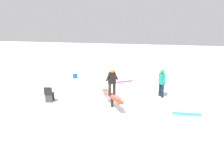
{
  "coord_description": "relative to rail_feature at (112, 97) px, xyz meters",
  "views": [
    {
      "loc": [
        10.3,
        2.24,
        4.37
      ],
      "look_at": [
        0.0,
        0.0,
        1.24
      ],
      "focal_mm": 35.0,
      "sensor_mm": 36.0,
      "label": 1
    }
  ],
  "objects": [
    {
      "name": "ground_plane",
      "position": [
        0.0,
        0.0,
        -0.55
      ],
      "size": [
        60.0,
        60.0,
        0.0
      ],
      "primitive_type": "plane",
      "color": "white"
    },
    {
      "name": "folding_chair",
      "position": [
        0.01,
        -3.52,
        -0.13
      ],
      "size": [
        0.5,
        0.5,
        0.88
      ],
      "rotation": [
        0.0,
        0.0,
        4.86
      ],
      "color": "#3F3F44",
      "rests_on": "ground"
    },
    {
      "name": "loose_snowboard_magenta",
      "position": [
        -4.87,
        -0.11,
        -0.53
      ],
      "size": [
        0.93,
        1.22,
        0.02
      ],
      "primitive_type": "cube",
      "rotation": [
        0.0,
        0.0,
        2.15
      ],
      "color": "#C11DA4",
      "rests_on": "ground"
    },
    {
      "name": "backpack_on_snow",
      "position": [
        -5.04,
        -4.03,
        -0.38
      ],
      "size": [
        0.37,
        0.37,
        0.34
      ],
      "primitive_type": "cube",
      "rotation": [
        0.0,
        0.0,
        5.46
      ],
      "color": "blue",
      "rests_on": "ground"
    },
    {
      "name": "bystander_teal",
      "position": [
        -2.17,
        2.48,
        0.37
      ],
      "size": [
        0.67,
        0.42,
        1.63
      ],
      "rotation": [
        0.0,
        0.0,
        3.63
      ],
      "color": "black",
      "rests_on": "ground"
    },
    {
      "name": "loose_snowboard_cyan",
      "position": [
        0.13,
        3.71,
        -0.53
      ],
      "size": [
        0.36,
        1.37,
        0.02
      ],
      "primitive_type": "cube",
      "rotation": [
        0.0,
        0.0,
        1.63
      ],
      "color": "#29B9C6",
      "rests_on": "ground"
    },
    {
      "name": "main_rider_on_rail",
      "position": [
        0.0,
        0.0,
        0.78
      ],
      "size": [
        1.3,
        1.25,
        1.38
      ],
      "rotation": [
        0.0,
        0.0,
        0.76
      ],
      "color": "#E9665A",
      "rests_on": "rail_feature"
    },
    {
      "name": "rail_feature",
      "position": [
        0.0,
        0.0,
        0.0
      ],
      "size": [
        2.03,
        1.51,
        0.64
      ],
      "rotation": [
        0.0,
        0.0,
        0.6
      ],
      "color": "black",
      "rests_on": "ground"
    },
    {
      "name": "snow_kicker_ramp",
      "position": [
        -1.39,
        -0.95,
        -0.33
      ],
      "size": [
        2.33,
        2.25,
        0.43
      ],
      "primitive_type": "cube",
      "rotation": [
        0.0,
        0.0,
        0.6
      ],
      "color": "white",
      "rests_on": "ground"
    },
    {
      "name": "loose_snowboard_white",
      "position": [
        2.11,
        2.82,
        -0.53
      ],
      "size": [
        1.51,
        0.7,
        0.02
      ],
      "primitive_type": "cube",
      "rotation": [
        0.0,
        0.0,
        5.99
      ],
      "color": "white",
      "rests_on": "ground"
    }
  ]
}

